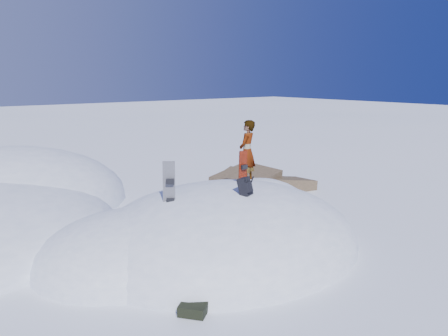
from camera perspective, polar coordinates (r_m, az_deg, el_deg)
ground at (r=10.93m, az=0.13°, el=-10.04°), size 120.00×120.00×0.00m
snow_mound at (r=11.01m, az=-1.37°, el=-9.88°), size 8.00×6.00×3.00m
rock_outcrop at (r=15.39m, az=4.16°, el=-3.51°), size 4.68×4.41×1.68m
snowboard_red at (r=10.94m, az=2.49°, el=-1.12°), size 0.25×0.14×1.35m
snowboard_dark at (r=9.82m, az=-7.15°, el=-3.27°), size 0.32×0.31×1.46m
backpack at (r=9.92m, az=2.83°, el=-2.45°), size 0.38×0.43×0.49m
gear_pile at (r=8.18m, az=-3.53°, el=-17.09°), size 0.91×0.79×0.24m
person at (r=12.12m, az=3.04°, el=2.13°), size 0.77×0.68×1.76m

